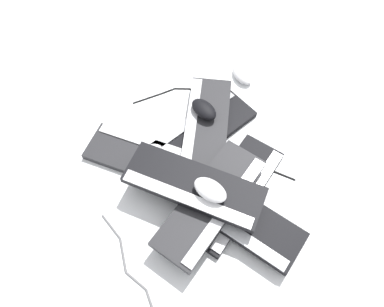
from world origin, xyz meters
name	(u,v)px	position (x,y,z in m)	size (l,w,h in m)	color
ground_plane	(208,169)	(0.00, 0.00, 0.00)	(3.20, 3.20, 0.00)	white
keyboard_0	(235,192)	(0.13, 0.01, 0.01)	(0.27, 0.46, 0.03)	black
keyboard_1	(200,133)	(-0.13, 0.07, 0.01)	(0.16, 0.44, 0.03)	black
keyboard_2	(148,158)	(-0.16, -0.14, 0.01)	(0.46, 0.35, 0.03)	#232326
keyboard_3	(235,215)	(0.19, -0.06, 0.04)	(0.46, 0.26, 0.03)	black
keyboard_4	(206,127)	(-0.12, 0.09, 0.04)	(0.41, 0.42, 0.03)	#232326
keyboard_5	(211,202)	(0.12, -0.10, 0.07)	(0.26, 0.46, 0.03)	#232326
keyboard_6	(194,186)	(0.05, -0.11, 0.10)	(0.46, 0.34, 0.03)	black
mouse_0	(204,109)	(-0.17, 0.12, 0.08)	(0.11, 0.07, 0.04)	black
mouse_1	(242,74)	(-0.24, 0.38, 0.02)	(0.11, 0.07, 0.04)	silver
mouse_2	(148,154)	(-0.16, -0.14, 0.05)	(0.11, 0.07, 0.04)	#B7B7BC
mouse_3	(210,190)	(0.11, -0.09, 0.14)	(0.11, 0.07, 0.04)	silver
cable_0	(129,282)	(0.14, -0.43, 0.00)	(0.38, 0.19, 0.01)	#59595B
cable_1	(210,124)	(-0.14, 0.13, 0.00)	(0.63, 0.25, 0.01)	black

